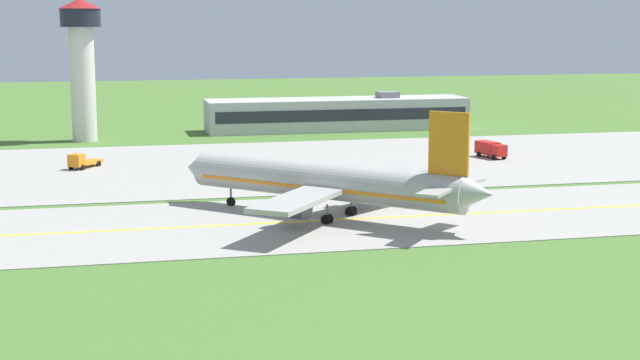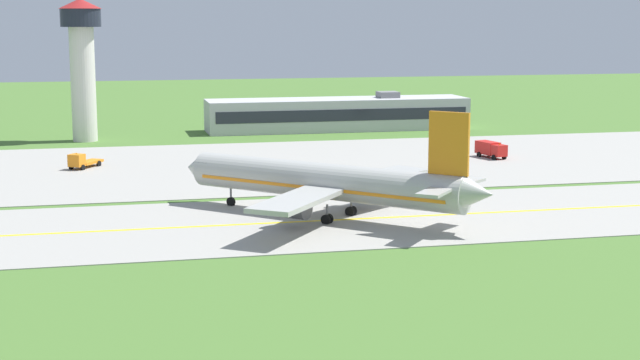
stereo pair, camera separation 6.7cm
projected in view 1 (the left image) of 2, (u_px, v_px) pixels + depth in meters
The scene contains 9 objects.
ground_plane at pixel (336, 221), 106.28m from camera, with size 500.00×500.00×0.00m, color #47702D.
taxiway_strip at pixel (336, 220), 106.27m from camera, with size 240.00×28.00×0.10m, color #9E9B93.
apron_pad at pixel (334, 162), 148.84m from camera, with size 140.00×52.00×0.10m, color #9E9B93.
taxiway_centreline at pixel (336, 220), 106.26m from camera, with size 220.00×0.60×0.01m, color yellow.
airplane_lead at pixel (328, 182), 106.77m from camera, with size 31.31×31.14×12.70m.
service_truck_baggage at pixel (491, 149), 153.31m from camera, with size 3.47×6.32×2.60m.
service_truck_fuel at pixel (81, 161), 142.32m from camera, with size 5.22×6.48×2.59m.
terminal_building at pixel (338, 114), 192.08m from camera, with size 52.20×10.88×7.46m.
control_tower at pixel (82, 56), 172.51m from camera, with size 7.60×7.60×25.54m.
Camera 1 is at (-25.08, -100.99, 22.14)m, focal length 54.06 mm.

